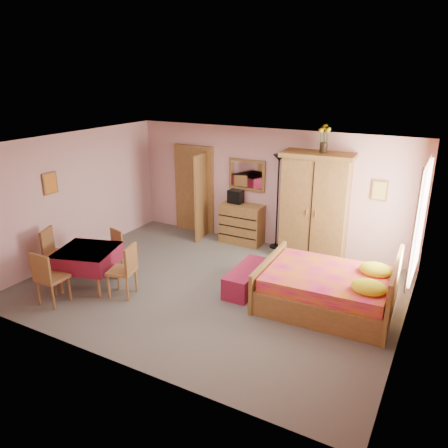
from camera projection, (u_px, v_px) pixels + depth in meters
The scene contains 23 objects.
floor at pixel (211, 287), 7.97m from camera, with size 6.50×6.50×0.00m, color slate.
ceiling at pixel (210, 145), 7.12m from camera, with size 6.50×6.50×0.00m, color brown.
wall_back at pixel (268, 188), 9.62m from camera, with size 6.50×0.10×2.60m, color #D79D9C.
wall_front at pixel (110, 276), 5.47m from camera, with size 6.50×0.10×2.60m, color #D79D9C.
wall_left at pixel (75, 196), 9.02m from camera, with size 0.10×5.00×2.60m, color #D79D9C.
wall_right at pixel (412, 256), 6.07m from camera, with size 0.10×5.00×2.60m, color #D79D9C.
doorway at pixel (195, 190), 10.54m from camera, with size 1.06×0.12×2.15m, color #9E6B35.
window at pixel (420, 221), 7.03m from camera, with size 0.08×1.40×1.95m, color white.
picture_left at pixel (50, 183), 8.37m from camera, with size 0.04×0.32×0.42m, color orange.
picture_back at pixel (380, 191), 8.44m from camera, with size 0.30×0.04×0.40m, color #D8BF59.
chest_of_drawers at pixel (242, 224), 9.92m from camera, with size 0.96×0.48×0.91m, color olive.
wall_mirror at pixel (247, 175), 9.73m from camera, with size 0.89×0.05×0.70m, color white.
stereo at pixel (236, 197), 9.86m from camera, with size 0.32×0.23×0.30m, color black.
floor_lamp at pixel (277, 202), 9.46m from camera, with size 0.27×0.27×2.09m, color black.
wardrobe at pixel (315, 207), 8.88m from camera, with size 1.43×0.73×2.24m, color olive.
sunflower_vase at pixel (324, 139), 8.41m from camera, with size 0.22×0.22×0.54m, color yellow.
bed at pixel (327, 279), 7.18m from camera, with size 2.15×1.69×0.99m, color #D61475.
bench at pixel (247, 278), 7.86m from camera, with size 0.45×1.21×0.40m, color maroon.
dining_table at pixel (89, 268), 7.92m from camera, with size 0.98×0.98×0.72m, color maroon.
chair_south at pixel (52, 277), 7.29m from camera, with size 0.43×0.43×0.96m, color brown.
chair_north at pixel (110, 252), 8.45m from camera, with size 0.38×0.38×0.84m, color olive.
chair_west at pixel (59, 254), 8.21m from camera, with size 0.44×0.44×0.97m, color #965E33.
chair_east at pixel (122, 270), 7.55m from camera, with size 0.43×0.43×0.95m, color #AE773A.
Camera 1 is at (3.63, -6.16, 3.72)m, focal length 35.00 mm.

